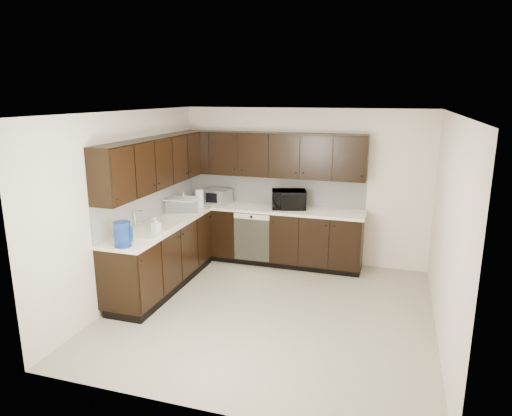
{
  "coord_description": "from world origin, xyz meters",
  "views": [
    {
      "loc": [
        1.41,
        -5.17,
        2.71
      ],
      "look_at": [
        -0.38,
        0.6,
        1.2
      ],
      "focal_mm": 32.0,
      "sensor_mm": 36.0,
      "label": 1
    }
  ],
  "objects_px": {
    "microwave": "(289,199)",
    "toaster_oven": "(218,196)",
    "sink": "(150,234)",
    "blue_pitcher": "(122,234)",
    "storage_bin": "(182,205)"
  },
  "relations": [
    {
      "from": "sink",
      "to": "blue_pitcher",
      "type": "xyz_separation_m",
      "value": [
        0.04,
        -0.69,
        0.21
      ]
    },
    {
      "from": "blue_pitcher",
      "to": "toaster_oven",
      "type": "bearing_deg",
      "value": 91.18
    },
    {
      "from": "microwave",
      "to": "blue_pitcher",
      "type": "height_order",
      "value": "blue_pitcher"
    },
    {
      "from": "microwave",
      "to": "storage_bin",
      "type": "height_order",
      "value": "microwave"
    },
    {
      "from": "toaster_oven",
      "to": "storage_bin",
      "type": "distance_m",
      "value": 0.71
    },
    {
      "from": "toaster_oven",
      "to": "blue_pitcher",
      "type": "relative_size",
      "value": 1.27
    },
    {
      "from": "microwave",
      "to": "blue_pitcher",
      "type": "bearing_deg",
      "value": -136.94
    },
    {
      "from": "microwave",
      "to": "toaster_oven",
      "type": "height_order",
      "value": "microwave"
    },
    {
      "from": "microwave",
      "to": "sink",
      "type": "bearing_deg",
      "value": -146.91
    },
    {
      "from": "sink",
      "to": "microwave",
      "type": "distance_m",
      "value": 2.29
    },
    {
      "from": "microwave",
      "to": "toaster_oven",
      "type": "distance_m",
      "value": 1.2
    },
    {
      "from": "storage_bin",
      "to": "blue_pitcher",
      "type": "relative_size",
      "value": 1.61
    },
    {
      "from": "sink",
      "to": "storage_bin",
      "type": "xyz_separation_m",
      "value": [
        -0.05,
        1.09,
        0.16
      ]
    },
    {
      "from": "sink",
      "to": "blue_pitcher",
      "type": "height_order",
      "value": "blue_pitcher"
    },
    {
      "from": "microwave",
      "to": "storage_bin",
      "type": "xyz_separation_m",
      "value": [
        -1.55,
        -0.63,
        -0.05
      ]
    }
  ]
}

